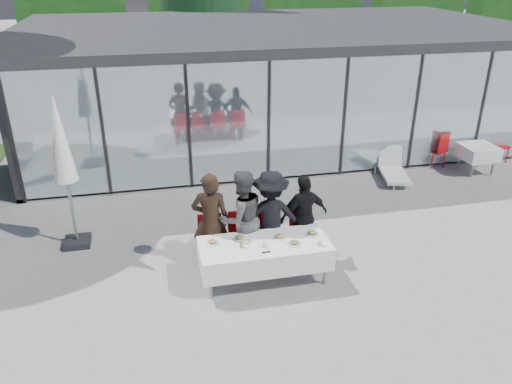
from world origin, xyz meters
The scene contains 25 objects.
ground centered at (0.00, 0.00, 0.00)m, with size 90.00×90.00×0.00m, color gray.
pavilion centered at (2.00, 8.16, 2.15)m, with size 14.80×8.80×3.44m.
treeline centered at (-2.00, 28.00, 2.20)m, with size 62.50×2.00×4.40m.
dining_table centered at (-0.05, -0.15, 0.54)m, with size 2.26×0.96×0.75m.
diner_a centered at (-0.88, 0.51, 0.93)m, with size 0.68×0.68×1.86m, color black.
diner_chair_a centered at (-0.88, 0.60, 0.54)m, with size 0.44×0.44×0.97m.
diner_b centered at (-0.32, 0.51, 0.93)m, with size 0.90×0.90×1.85m, color #545454.
diner_chair_b centered at (-0.32, 0.60, 0.54)m, with size 0.44×0.44×0.97m.
diner_c centered at (0.22, 0.51, 0.89)m, with size 1.16×1.16×1.79m, color black.
diner_chair_c centered at (0.22, 0.60, 0.54)m, with size 0.44×0.44×0.97m.
diner_d centered at (0.86, 0.51, 0.83)m, with size 0.97×0.97×1.65m, color black.
diner_chair_d centered at (0.86, 0.60, 0.54)m, with size 0.44×0.44×0.97m.
plate_a centered at (-0.92, 0.04, 0.78)m, with size 0.25×0.25×0.07m.
plate_b centered at (-0.44, 0.07, 0.78)m, with size 0.25×0.25×0.07m.
plate_c centered at (0.27, -0.04, 0.78)m, with size 0.25×0.25×0.07m.
plate_d centered at (0.86, -0.05, 0.78)m, with size 0.25×0.25×0.07m.
plate_extra centered at (0.45, -0.30, 0.78)m, with size 0.25×0.25×0.07m.
juice_bottle centered at (-0.46, -0.20, 0.82)m, with size 0.06×0.06×0.13m, color #7DB149.
drinking_glasses centered at (0.39, -0.36, 0.80)m, with size 0.99×0.22×0.10m.
folded_eyeglasses centered at (-0.09, -0.45, 0.76)m, with size 0.14×0.03×0.01m, color black.
spare_table_right centered at (6.59, 3.47, 0.55)m, with size 0.86×0.86×0.74m.
spare_chair_a centered at (7.64, 4.11, 0.54)m, with size 0.49×0.49×0.97m.
spare_chair_b centered at (5.79, 4.01, 0.54)m, with size 0.58×0.58×0.97m.
market_umbrella centered at (-3.42, 1.81, 2.00)m, with size 0.50×0.50×3.00m.
lounger centered at (4.24, 3.56, 0.26)m, with size 0.89×1.43×0.72m.
Camera 1 is at (-1.77, -7.34, 5.20)m, focal length 35.00 mm.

